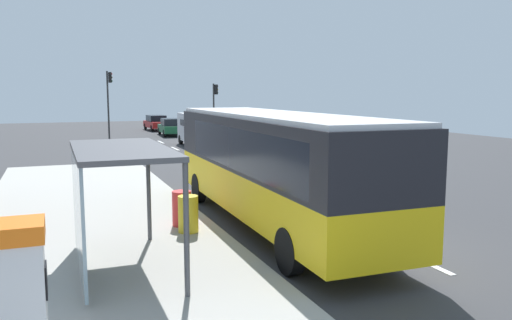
{
  "coord_description": "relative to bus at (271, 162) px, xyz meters",
  "views": [
    {
      "loc": [
        -7.31,
        -10.07,
        3.76
      ],
      "look_at": [
        -1.0,
        5.89,
        1.5
      ],
      "focal_mm": 35.88,
      "sensor_mm": 36.0,
      "label": 1
    }
  ],
  "objects": [
    {
      "name": "ticket_machine",
      "position": [
        -6.11,
        -5.93,
        -0.67
      ],
      "size": [
        0.66,
        0.76,
        1.94
      ],
      "color": "silver",
      "rests_on": "sidewalk_platform"
    },
    {
      "name": "lane_stripe_seg_5",
      "position": [
        1.96,
        16.08,
        -1.84
      ],
      "size": [
        0.16,
        2.2,
        0.01
      ],
      "primitive_type": "cube",
      "color": "silver",
      "rests_on": "ground"
    },
    {
      "name": "sedan_far",
      "position": [
        4.01,
        31.71,
        -1.05
      ],
      "size": [
        2.05,
        4.49,
        1.52
      ],
      "color": "#195933",
      "rests_on": "ground"
    },
    {
      "name": "lane_stripe_seg_6",
      "position": [
        1.96,
        21.08,
        -1.84
      ],
      "size": [
        0.16,
        2.2,
        0.01
      ],
      "primitive_type": "cube",
      "color": "silver",
      "rests_on": "ground"
    },
    {
      "name": "recycling_bin_red",
      "position": [
        -2.49,
        0.35,
        -1.19
      ],
      "size": [
        0.52,
        0.52,
        0.95
      ],
      "primitive_type": "cylinder",
      "color": "red",
      "rests_on": "sidewalk_platform"
    },
    {
      "name": "bus_shelter",
      "position": [
        -4.7,
        -2.57,
        0.25
      ],
      "size": [
        1.8,
        4.0,
        2.5
      ],
      "color": "#4C4C51",
      "rests_on": "sidewalk_platform"
    },
    {
      "name": "lane_stripe_seg_1",
      "position": [
        1.96,
        -3.92,
        -1.84
      ],
      "size": [
        0.16,
        2.2,
        0.01
      ],
      "primitive_type": "cube",
      "color": "silver",
      "rests_on": "ground"
    },
    {
      "name": "bus",
      "position": [
        0.0,
        0.0,
        0.0
      ],
      "size": [
        2.68,
        11.05,
        3.21
      ],
      "color": "yellow",
      "rests_on": "ground"
    },
    {
      "name": "traffic_light_near_side",
      "position": [
        7.22,
        28.98,
        1.2
      ],
      "size": [
        0.49,
        0.28,
        4.54
      ],
      "color": "#2D2D2D",
      "rests_on": "ground"
    },
    {
      "name": "lane_stripe_seg_2",
      "position": [
        1.96,
        1.08,
        -1.84
      ],
      "size": [
        0.16,
        2.2,
        0.01
      ],
      "primitive_type": "cube",
      "color": "silver",
      "rests_on": "ground"
    },
    {
      "name": "lane_stripe_seg_7",
      "position": [
        1.96,
        26.08,
        -1.84
      ],
      "size": [
        0.16,
        2.2,
        0.01
      ],
      "primitive_type": "cube",
      "color": "silver",
      "rests_on": "ground"
    },
    {
      "name": "traffic_light_far_side",
      "position": [
        -1.39,
        29.78,
        1.78
      ],
      "size": [
        0.49,
        0.28,
        5.49
      ],
      "color": "#2D2D2D",
      "rests_on": "ground"
    },
    {
      "name": "lane_stripe_seg_3",
      "position": [
        1.96,
        6.08,
        -1.84
      ],
      "size": [
        0.16,
        2.2,
        0.01
      ],
      "primitive_type": "cube",
      "color": "silver",
      "rests_on": "ground"
    },
    {
      "name": "recycling_bin_yellow",
      "position": [
        -2.49,
        -0.35,
        -1.19
      ],
      "size": [
        0.52,
        0.52,
        0.95
      ],
      "primitive_type": "cylinder",
      "color": "yellow",
      "rests_on": "sidewalk_platform"
    },
    {
      "name": "lane_stripe_seg_4",
      "position": [
        1.96,
        11.08,
        -1.84
      ],
      "size": [
        0.16,
        2.2,
        0.01
      ],
      "primitive_type": "cube",
      "color": "silver",
      "rests_on": "ground"
    },
    {
      "name": "ground_plane",
      "position": [
        1.71,
        11.08,
        -1.86
      ],
      "size": [
        56.0,
        92.0,
        0.04
      ],
      "primitive_type": "cube",
      "color": "#38383A"
    },
    {
      "name": "sidewalk_platform",
      "position": [
        -4.69,
        -0.92,
        -1.75
      ],
      "size": [
        6.2,
        30.0,
        0.18
      ],
      "primitive_type": "cube",
      "color": "#ADAAA3",
      "rests_on": "ground"
    },
    {
      "name": "sedan_near",
      "position": [
        4.01,
        38.64,
        -1.05
      ],
      "size": [
        2.01,
        4.48,
        1.52
      ],
      "color": "#A51919",
      "rests_on": "ground"
    },
    {
      "name": "white_van",
      "position": [
        3.91,
        21.95,
        -0.5
      ],
      "size": [
        2.07,
        5.22,
        2.3
      ],
      "color": "silver",
      "rests_on": "ground"
    }
  ]
}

